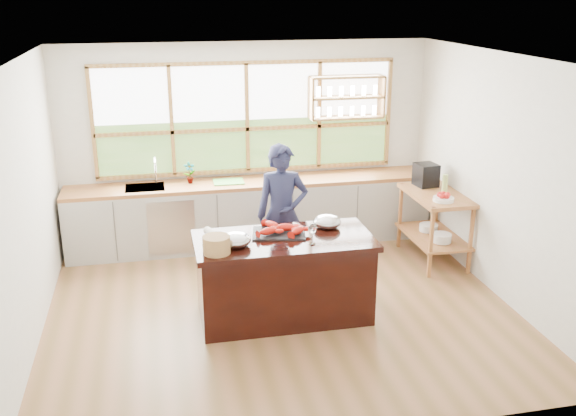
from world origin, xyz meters
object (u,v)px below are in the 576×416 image
object	(u,v)px
island	(284,277)
wicker_basket	(216,245)
cook	(282,214)
espresso_machine	(426,175)

from	to	relation	value
island	wicker_basket	size ratio (longest dim) A/B	6.83
cook	espresso_machine	bearing A→B (deg)	21.06
wicker_basket	cook	bearing A→B (deg)	52.67
island	wicker_basket	bearing A→B (deg)	-160.77
island	espresso_machine	world-z (taller)	espresso_machine
cook	wicker_basket	size ratio (longest dim) A/B	6.15
espresso_machine	wicker_basket	size ratio (longest dim) A/B	1.09
island	wicker_basket	world-z (taller)	wicker_basket
cook	espresso_machine	xyz separation A→B (m)	(2.02, 0.53, 0.21)
island	cook	size ratio (longest dim) A/B	1.11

